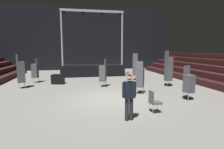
{
  "coord_description": "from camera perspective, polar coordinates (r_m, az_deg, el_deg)",
  "views": [
    {
      "loc": [
        -1.65,
        -9.39,
        2.63
      ],
      "look_at": [
        0.1,
        -0.58,
        1.4
      ],
      "focal_mm": 29.27,
      "sensor_mm": 36.0,
      "label": 1
    }
  ],
  "objects": [
    {
      "name": "chair_stack_front_left",
      "position": [
        15.74,
        -22.9,
        1.19
      ],
      "size": [
        0.51,
        0.51,
        1.96
      ],
      "rotation": [
        0.0,
        0.0,
        1.39
      ],
      "color": "#B2B5BA",
      "rests_on": "ground_plane"
    },
    {
      "name": "man_with_tie",
      "position": [
        6.79,
        5.42,
        -6.21
      ],
      "size": [
        0.57,
        0.29,
        1.75
      ],
      "rotation": [
        0.0,
        0.0,
        3.31
      ],
      "color": "black",
      "rests_on": "ground_plane"
    },
    {
      "name": "chair_stack_rear_centre",
      "position": [
        12.9,
        -2.87,
        0.47
      ],
      "size": [
        0.57,
        0.57,
        1.96
      ],
      "rotation": [
        0.0,
        0.0,
        1.18
      ],
      "color": "#B2B5BA",
      "rests_on": "ground_plane"
    },
    {
      "name": "stage_riser",
      "position": [
        18.8,
        -6.14,
        1.8
      ],
      "size": [
        6.21,
        2.57,
        6.29
      ],
      "color": "black",
      "rests_on": "ground_plane"
    },
    {
      "name": "chair_stack_rear_left",
      "position": [
        15.81,
        7.35,
        2.38
      ],
      "size": [
        0.59,
        0.59,
        2.31
      ],
      "rotation": [
        0.0,
        0.0,
        5.8
      ],
      "color": "#B2B5BA",
      "rests_on": "ground_plane"
    },
    {
      "name": "loose_chair_near_man",
      "position": [
        7.85,
        12.96,
        -7.9
      ],
      "size": [
        0.46,
        0.46,
        0.95
      ],
      "rotation": [
        0.0,
        0.0,
        4.76
      ],
      "color": "#B2B5BA",
      "rests_on": "ground_plane"
    },
    {
      "name": "chair_stack_mid_right",
      "position": [
        10.34,
        22.89,
        -2.45
      ],
      "size": [
        0.52,
        0.52,
        1.79
      ],
      "rotation": [
        0.0,
        0.0,
        3.35
      ],
      "color": "#B2B5BA",
      "rests_on": "ground_plane"
    },
    {
      "name": "chair_stack_front_right",
      "position": [
        10.99,
        8.72,
        -0.91
      ],
      "size": [
        0.6,
        0.6,
        1.96
      ],
      "rotation": [
        0.0,
        0.0,
        5.75
      ],
      "color": "#B2B5BA",
      "rests_on": "ground_plane"
    },
    {
      "name": "arena_end_wall",
      "position": [
        24.49,
        -7.48,
        10.96
      ],
      "size": [
        22.0,
        0.3,
        8.0
      ],
      "primitive_type": "cube",
      "color": "black",
      "rests_on": "ground_plane"
    },
    {
      "name": "ground_plane",
      "position": [
        9.91,
        -1.24,
        -7.9
      ],
      "size": [
        22.0,
        30.0,
        0.1
      ],
      "primitive_type": "cube",
      "color": "slate"
    },
    {
      "name": "chair_stack_mid_centre",
      "position": [
        13.65,
        17.23,
        1.77
      ],
      "size": [
        0.47,
        0.47,
        2.56
      ],
      "rotation": [
        0.0,
        0.0,
        4.79
      ],
      "color": "#B2B5BA",
      "rests_on": "ground_plane"
    },
    {
      "name": "chair_stack_rear_right",
      "position": [
        13.81,
        -26.61,
        0.83
      ],
      "size": [
        0.59,
        0.59,
        2.31
      ],
      "rotation": [
        0.0,
        0.0,
        5.15
      ],
      "color": "#B2B5BA",
      "rests_on": "ground_plane"
    },
    {
      "name": "equipment_road_case",
      "position": [
        14.65,
        -16.53,
        -1.41
      ],
      "size": [
        1.01,
        0.78,
        0.73
      ],
      "primitive_type": "cube",
      "rotation": [
        0.0,
        0.0,
        -0.22
      ],
      "color": "black",
      "rests_on": "ground_plane"
    }
  ]
}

